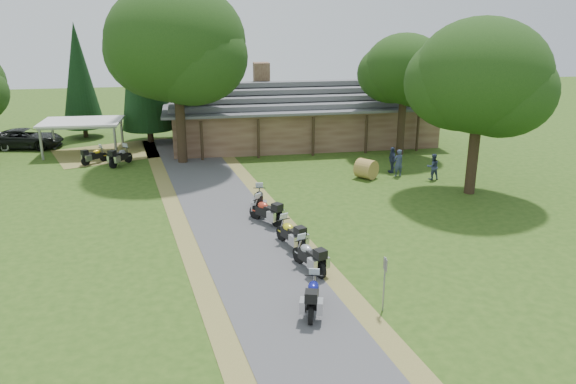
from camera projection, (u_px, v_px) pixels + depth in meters
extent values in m
plane|color=#2C4B15|center=(270.00, 286.00, 21.83)|extent=(120.00, 120.00, 0.00)
plane|color=#4B4A4D|center=(247.00, 246.00, 25.49)|extent=(51.95, 51.95, 0.00)
imported|color=black|center=(26.00, 134.00, 42.90)|extent=(3.49, 6.18, 2.23)
imported|color=#343E5E|center=(398.00, 161.00, 35.72)|extent=(0.65, 0.52, 2.06)
imported|color=#343E5E|center=(433.00, 164.00, 35.09)|extent=(0.56, 0.42, 1.94)
imported|color=#343E5E|center=(392.00, 158.00, 36.54)|extent=(0.42, 0.58, 2.01)
cylinder|color=olive|center=(366.00, 169.00, 35.42)|extent=(1.66, 1.65, 1.23)
cone|color=black|center=(143.00, 42.00, 42.75)|extent=(4.19, 4.19, 15.51)
cone|color=black|center=(80.00, 81.00, 45.34)|extent=(3.31, 3.31, 9.26)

